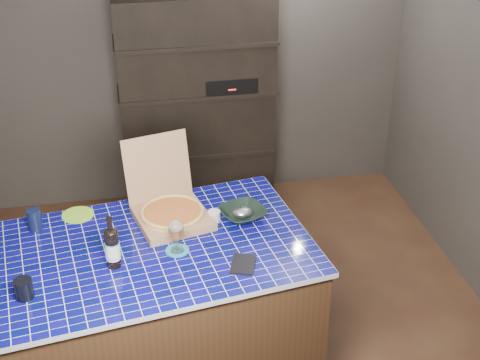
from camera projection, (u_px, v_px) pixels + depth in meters
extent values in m
plane|color=brown|center=(230.00, 321.00, 4.45)|extent=(3.50, 3.50, 0.00)
plane|color=#47423D|center=(192.00, 56.00, 5.33)|extent=(3.50, 0.00, 3.50)
cube|color=black|center=(197.00, 107.00, 5.32)|extent=(1.20, 0.40, 1.80)
cube|color=black|center=(229.00, 80.00, 5.20)|extent=(0.40, 0.32, 0.12)
cube|color=#402619|center=(159.00, 315.00, 3.84)|extent=(1.79, 1.27, 0.90)
cube|color=#050B4E|center=(153.00, 249.00, 3.61)|extent=(1.83, 1.32, 0.03)
cube|color=#9F7452|center=(173.00, 218.00, 3.81)|extent=(0.48, 0.48, 0.04)
cube|color=#9F7452|center=(157.00, 167.00, 3.89)|extent=(0.40, 0.18, 0.39)
cylinder|color=tan|center=(172.00, 214.00, 3.80)|extent=(0.36, 0.36, 0.01)
cylinder|color=maroon|center=(172.00, 212.00, 3.79)|extent=(0.32, 0.32, 0.01)
torus|color=tan|center=(172.00, 211.00, 3.79)|extent=(0.36, 0.36, 0.02)
cylinder|color=black|center=(113.00, 249.00, 3.41)|extent=(0.07, 0.07, 0.21)
ellipsoid|color=black|center=(111.00, 233.00, 3.35)|extent=(0.07, 0.07, 0.04)
cylinder|color=black|center=(110.00, 225.00, 3.33)|extent=(0.03, 0.03, 0.08)
cylinder|color=silver|center=(113.00, 251.00, 3.41)|extent=(0.08, 0.08, 0.09)
cylinder|color=#3E98D3|center=(113.00, 256.00, 3.43)|extent=(0.08, 0.08, 0.01)
cylinder|color=#3E98D3|center=(112.00, 243.00, 3.39)|extent=(0.08, 0.08, 0.01)
cylinder|color=teal|center=(177.00, 251.00, 3.57)|extent=(0.13, 0.13, 0.01)
cylinder|color=white|center=(177.00, 250.00, 3.56)|extent=(0.07, 0.07, 0.01)
cylinder|color=white|center=(177.00, 243.00, 3.54)|extent=(0.01, 0.01, 0.08)
ellipsoid|color=white|center=(176.00, 230.00, 3.50)|extent=(0.08, 0.08, 0.11)
cylinder|color=#B2671C|center=(176.00, 231.00, 3.51)|extent=(0.07, 0.07, 0.05)
cylinder|color=white|center=(176.00, 226.00, 3.49)|extent=(0.07, 0.07, 0.02)
cylinder|color=black|center=(24.00, 289.00, 3.21)|extent=(0.09, 0.09, 0.10)
cube|color=black|center=(243.00, 264.00, 3.45)|extent=(0.17, 0.20, 0.01)
imported|color=black|center=(243.00, 213.00, 3.83)|extent=(0.32, 0.32, 0.06)
ellipsoid|color=#AAAAB5|center=(243.00, 212.00, 3.83)|extent=(0.11, 0.10, 0.05)
cylinder|color=silver|center=(214.00, 216.00, 3.82)|extent=(0.07, 0.07, 0.06)
cylinder|color=black|center=(34.00, 220.00, 3.72)|extent=(0.08, 0.08, 0.12)
cylinder|color=#89CC2B|center=(78.00, 215.00, 3.87)|extent=(0.19, 0.19, 0.01)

